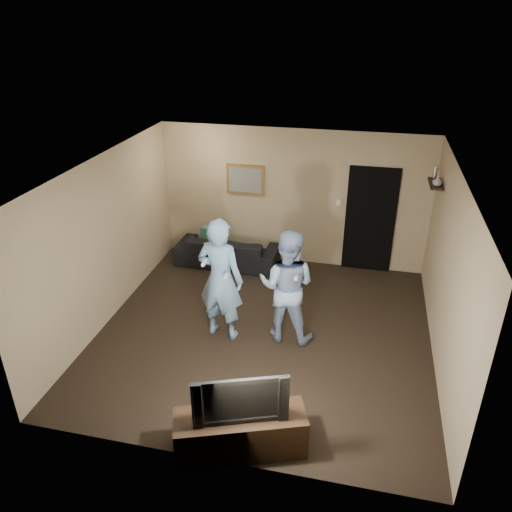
% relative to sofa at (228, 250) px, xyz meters
% --- Properties ---
extents(ground, '(5.00, 5.00, 0.00)m').
position_rel_sofa_xyz_m(ground, '(1.16, -2.07, -0.28)').
color(ground, black).
rests_on(ground, ground).
extents(ceiling, '(5.00, 5.00, 0.04)m').
position_rel_sofa_xyz_m(ceiling, '(1.16, -2.07, 2.32)').
color(ceiling, silver).
rests_on(ceiling, wall_back).
extents(wall_back, '(5.00, 0.04, 2.60)m').
position_rel_sofa_xyz_m(wall_back, '(1.16, 0.43, 1.02)').
color(wall_back, tan).
rests_on(wall_back, ground).
extents(wall_front, '(5.00, 0.04, 2.60)m').
position_rel_sofa_xyz_m(wall_front, '(1.16, -4.57, 1.02)').
color(wall_front, tan).
rests_on(wall_front, ground).
extents(wall_left, '(0.04, 5.00, 2.60)m').
position_rel_sofa_xyz_m(wall_left, '(-1.34, -2.07, 1.02)').
color(wall_left, tan).
rests_on(wall_left, ground).
extents(wall_right, '(0.04, 5.00, 2.60)m').
position_rel_sofa_xyz_m(wall_right, '(3.66, -2.07, 1.02)').
color(wall_right, tan).
rests_on(wall_right, ground).
extents(sofa, '(1.97, 0.81, 0.57)m').
position_rel_sofa_xyz_m(sofa, '(0.00, 0.00, 0.00)').
color(sofa, black).
rests_on(sofa, ground).
extents(throw_pillow, '(0.50, 0.27, 0.47)m').
position_rel_sofa_xyz_m(throw_pillow, '(-0.29, 0.00, 0.20)').
color(throw_pillow, '#1C5449').
rests_on(throw_pillow, sofa).
extents(painting_frame, '(0.72, 0.05, 0.57)m').
position_rel_sofa_xyz_m(painting_frame, '(0.26, 0.40, 1.32)').
color(painting_frame, olive).
rests_on(painting_frame, wall_back).
extents(painting_canvas, '(0.62, 0.01, 0.47)m').
position_rel_sofa_xyz_m(painting_canvas, '(0.26, 0.37, 1.32)').
color(painting_canvas, slate).
rests_on(painting_canvas, painting_frame).
extents(doorway, '(0.90, 0.06, 2.00)m').
position_rel_sofa_xyz_m(doorway, '(2.61, 0.40, 0.72)').
color(doorway, black).
rests_on(doorway, ground).
extents(light_switch, '(0.08, 0.02, 0.12)m').
position_rel_sofa_xyz_m(light_switch, '(2.01, 0.40, 1.02)').
color(light_switch, silver).
rests_on(light_switch, wall_back).
extents(wall_shelf, '(0.20, 0.60, 0.03)m').
position_rel_sofa_xyz_m(wall_shelf, '(3.55, -0.27, 1.71)').
color(wall_shelf, black).
rests_on(wall_shelf, wall_right).
extents(shelf_vase, '(0.18, 0.18, 0.15)m').
position_rel_sofa_xyz_m(shelf_vase, '(3.55, -0.41, 1.79)').
color(shelf_vase, '#ABABB0').
rests_on(shelf_vase, wall_shelf).
extents(shelf_figurine, '(0.06, 0.06, 0.18)m').
position_rel_sofa_xyz_m(shelf_figurine, '(3.55, -0.01, 1.81)').
color(shelf_figurine, silver).
rests_on(shelf_figurine, wall_shelf).
extents(tv_console, '(1.53, 0.94, 0.52)m').
position_rel_sofa_xyz_m(tv_console, '(1.38, -4.37, -0.03)').
color(tv_console, black).
rests_on(tv_console, ground).
extents(television, '(1.01, 0.48, 0.59)m').
position_rel_sofa_xyz_m(television, '(1.38, -4.37, 0.52)').
color(television, black).
rests_on(television, tv_console).
extents(wii_player_left, '(0.76, 0.57, 1.92)m').
position_rel_sofa_xyz_m(wii_player_left, '(0.54, -2.26, 0.67)').
color(wii_player_left, '#7AAAD4').
rests_on(wii_player_left, ground).
extents(wii_player_right, '(0.90, 0.73, 1.75)m').
position_rel_sofa_xyz_m(wii_player_right, '(1.50, -2.10, 0.59)').
color(wii_player_right, '#8EA9CE').
rests_on(wii_player_right, ground).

